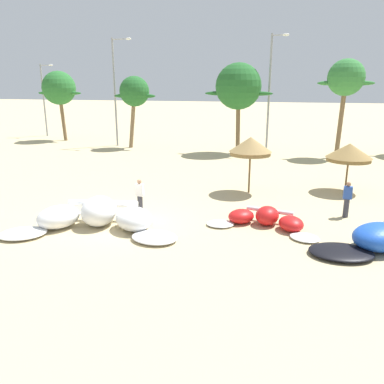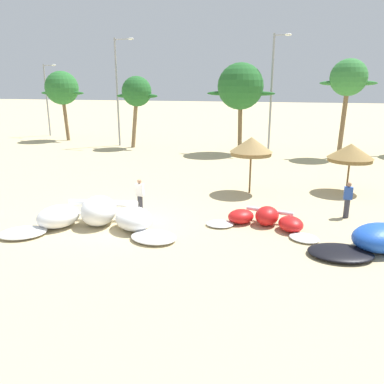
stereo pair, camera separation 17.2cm
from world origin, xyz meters
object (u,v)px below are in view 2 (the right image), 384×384
Objects in this scene: beach_umbrella_near_van at (251,146)px; lamppost_west_center at (119,87)px; palm_left_of_gap at (241,87)px; palm_left at (137,92)px; person_by_umbrellas at (140,196)px; palm_leftmost at (62,88)px; lamppost_east_center at (273,89)px; person_near_kites at (347,200)px; kite_left_of_center at (96,217)px; lamppost_west at (48,96)px; kite_center at (265,220)px; beach_umbrella_middle at (351,153)px; palm_center_left at (348,79)px.

beach_umbrella_near_van is 20.22m from lamppost_west_center.
palm_left_of_gap reaches higher than beach_umbrella_near_van.
palm_left_of_gap is (-2.91, 12.67, 3.02)m from beach_umbrella_near_van.
lamppost_west_center is (-2.18, 0.70, 0.44)m from palm_left.
palm_leftmost is at bearing 131.52° from person_by_umbrellas.
person_near_kites is at bearing -72.85° from lamppost_east_center.
person_near_kites is at bearing 23.74° from kite_left_of_center.
palm_left reaches higher than person_near_kites.
lamppost_west_center is (11.48, -4.59, 0.99)m from lamppost_west.
kite_left_of_center is 28.62m from palm_leftmost.
kite_center is 5.69m from person_by_umbrellas.
person_near_kites is at bearing -34.14° from lamppost_west.
beach_umbrella_middle is 0.27× the size of lamppost_east_center.
palm_center_left is 0.78× the size of lamppost_west_center.
palm_leftmost is at bearing 175.47° from lamppost_east_center.
palm_center_left reaches higher than kite_center.
person_near_kites is at bearing -42.26° from palm_left.
beach_umbrella_middle is 0.33× the size of lamppost_west.
lamppost_west_center is (-16.13, 18.59, 5.23)m from kite_center.
palm_left_of_gap is 2.74m from lamppost_east_center.
lamppost_west is at bearing 158.20° from lamppost_west_center.
kite_center is 0.64× the size of palm_left_of_gap.
lamppost_west_center is at bearing -179.95° from lamppost_east_center.
palm_center_left reaches higher than palm_leftmost.
person_near_kites is at bearing -40.11° from lamppost_west_center.
kite_left_of_center is 21.90m from lamppost_east_center.
palm_left is 9.64m from palm_left_of_gap.
palm_center_left reaches higher than kite_left_of_center.
palm_center_left is (5.49, 12.89, 3.61)m from beach_umbrella_near_van.
beach_umbrella_middle is at bearing 18.80° from beach_umbrella_near_van.
palm_left_of_gap is at bearing -4.27° from lamppost_west_center.
lamppost_west_center is (-19.82, 11.81, 3.34)m from beach_umbrella_middle.
lamppost_west is at bearing 152.34° from beach_umbrella_middle.
palm_leftmost is (-27.31, 13.56, 3.20)m from beach_umbrella_middle.
kite_left_of_center is 2.36× the size of beach_umbrella_near_van.
person_near_kites is 1.00× the size of person_by_umbrellas.
beach_umbrella_middle is at bearing -27.66° from lamppost_west.
kite_center is 1.58× the size of beach_umbrella_near_van.
kite_left_of_center reaches higher than kite_center.
beach_umbrella_middle is (5.10, 1.74, -0.37)m from beach_umbrella_near_van.
palm_leftmost is at bearing 153.59° from beach_umbrella_middle.
kite_left_of_center is at bearing -118.06° from palm_center_left.
palm_left_of_gap is (19.30, -2.63, 0.18)m from palm_leftmost.
lamppost_west_center is (-11.80, 0.88, -0.05)m from palm_left_of_gap.
lamppost_west is at bearing 144.50° from palm_leftmost.
beach_umbrella_near_van is at bearing -113.06° from palm_center_left.
lamppost_east_center is (25.87, -4.58, 0.86)m from lamppost_west.
lamppost_west is at bearing 129.60° from kite_left_of_center.
beach_umbrella_near_van is (5.22, 7.21, 2.09)m from kite_left_of_center.
palm_left is at bearing -179.89° from palm_center_left.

